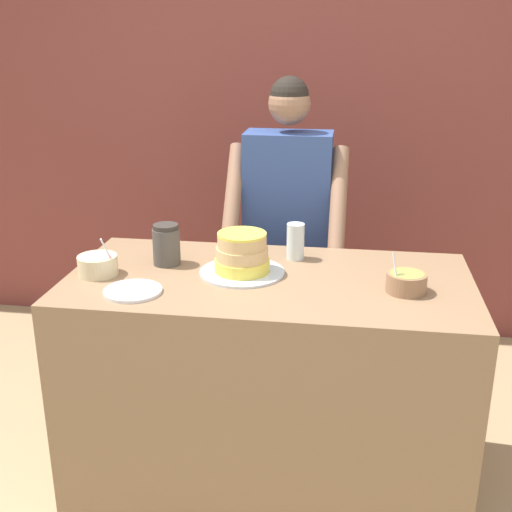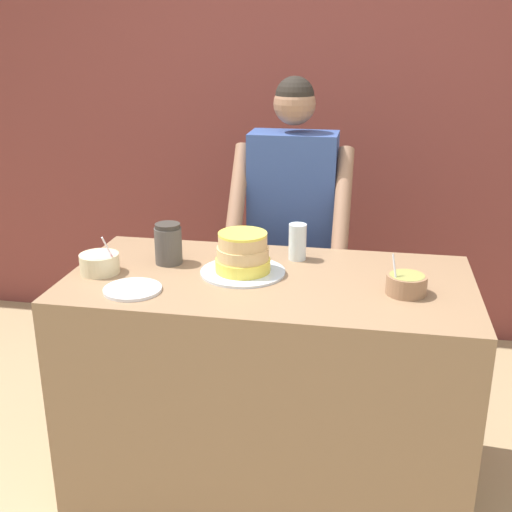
# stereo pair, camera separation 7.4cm
# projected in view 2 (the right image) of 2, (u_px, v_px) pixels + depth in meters

# --- Properties ---
(wall_back) EXTENTS (10.00, 0.05, 2.60)m
(wall_back) POSITION_uv_depth(u_px,v_px,m) (312.00, 120.00, 3.73)
(wall_back) COLOR brown
(wall_back) RESTS_ON ground_plane
(counter) EXTENTS (1.55, 0.77, 0.90)m
(counter) POSITION_uv_depth(u_px,v_px,m) (268.00, 381.00, 2.60)
(counter) COLOR #8C6B4C
(counter) RESTS_ON ground_plane
(person_baker) EXTENTS (0.55, 0.46, 1.61)m
(person_baker) POSITION_uv_depth(u_px,v_px,m) (293.00, 216.00, 3.07)
(person_baker) COLOR #2D2D38
(person_baker) RESTS_ON ground_plane
(cake) EXTENTS (0.33, 0.33, 0.16)m
(cake) POSITION_uv_depth(u_px,v_px,m) (243.00, 256.00, 2.47)
(cake) COLOR silver
(cake) RESTS_ON counter
(frosting_bowl_pink) EXTENTS (0.15, 0.15, 0.17)m
(frosting_bowl_pink) POSITION_uv_depth(u_px,v_px,m) (100.00, 262.00, 2.49)
(frosting_bowl_pink) COLOR beige
(frosting_bowl_pink) RESTS_ON counter
(frosting_bowl_olive) EXTENTS (0.15, 0.15, 0.15)m
(frosting_bowl_olive) POSITION_uv_depth(u_px,v_px,m) (406.00, 283.00, 2.29)
(frosting_bowl_olive) COLOR #936B4C
(frosting_bowl_olive) RESTS_ON counter
(drinking_glass) EXTENTS (0.07, 0.07, 0.15)m
(drinking_glass) POSITION_uv_depth(u_px,v_px,m) (297.00, 242.00, 2.62)
(drinking_glass) COLOR silver
(drinking_glass) RESTS_ON counter
(ceramic_plate) EXTENTS (0.21, 0.21, 0.01)m
(ceramic_plate) POSITION_uv_depth(u_px,v_px,m) (133.00, 289.00, 2.32)
(ceramic_plate) COLOR silver
(ceramic_plate) RESTS_ON counter
(stoneware_jar) EXTENTS (0.11, 0.11, 0.17)m
(stoneware_jar) POSITION_uv_depth(u_px,v_px,m) (168.00, 244.00, 2.58)
(stoneware_jar) COLOR #4C4742
(stoneware_jar) RESTS_ON counter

